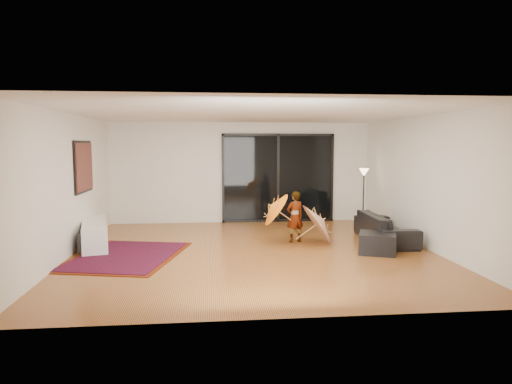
{
  "coord_description": "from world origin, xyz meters",
  "views": [
    {
      "loc": [
        -0.86,
        -8.8,
        2.12
      ],
      "look_at": [
        0.12,
        0.83,
        1.1
      ],
      "focal_mm": 32.0,
      "sensor_mm": 36.0,
      "label": 1
    }
  ],
  "objects": [
    {
      "name": "wall_right",
      "position": [
        3.5,
        0.0,
        1.35
      ],
      "size": [
        0.0,
        7.0,
        7.0
      ],
      "primitive_type": "plane",
      "rotation": [
        1.57,
        0.0,
        -1.57
      ],
      "color": "silver",
      "rests_on": "floor"
    },
    {
      "name": "sofa",
      "position": [
        2.95,
        0.69,
        0.3
      ],
      "size": [
        0.87,
        2.08,
        0.6
      ],
      "primitive_type": "imported",
      "rotation": [
        0.0,
        0.0,
        1.54
      ],
      "color": "black",
      "rests_on": "floor"
    },
    {
      "name": "painting",
      "position": [
        -3.46,
        1.0,
        1.65
      ],
      "size": [
        0.04,
        1.28,
        1.08
      ],
      "color": "black",
      "rests_on": "wall_left"
    },
    {
      "name": "sliding_door",
      "position": [
        1.0,
        3.47,
        1.2
      ],
      "size": [
        3.06,
        0.07,
        2.4
      ],
      "color": "black",
      "rests_on": "wall_back"
    },
    {
      "name": "floor",
      "position": [
        0.0,
        0.0,
        0.0
      ],
      "size": [
        7.0,
        7.0,
        0.0
      ],
      "primitive_type": "plane",
      "color": "#A5642D",
      "rests_on": "ground"
    },
    {
      "name": "ottoman",
      "position": [
        2.39,
        -0.35,
        0.2
      ],
      "size": [
        0.89,
        0.89,
        0.39
      ],
      "primitive_type": "cube",
      "rotation": [
        0.0,
        0.0,
        -0.38
      ],
      "color": "black",
      "rests_on": "floor"
    },
    {
      "name": "floor_lamp",
      "position": [
        3.1,
        2.57,
        1.18
      ],
      "size": [
        0.26,
        0.26,
        1.5
      ],
      "color": "black",
      "rests_on": "floor"
    },
    {
      "name": "wall_back",
      "position": [
        0.0,
        3.5,
        1.35
      ],
      "size": [
        7.0,
        0.0,
        7.0
      ],
      "primitive_type": "plane",
      "rotation": [
        1.57,
        0.0,
        0.0
      ],
      "color": "silver",
      "rests_on": "floor"
    },
    {
      "name": "wall_left",
      "position": [
        -3.5,
        0.0,
        1.35
      ],
      "size": [
        0.0,
        7.0,
        7.0
      ],
      "primitive_type": "plane",
      "rotation": [
        1.57,
        0.0,
        1.57
      ],
      "color": "silver",
      "rests_on": "floor"
    },
    {
      "name": "speaker",
      "position": [
        -3.25,
        0.28,
        0.18
      ],
      "size": [
        0.32,
        0.32,
        0.36
      ],
      "primitive_type": "cube",
      "rotation": [
        0.0,
        0.0,
        -0.02
      ],
      "color": "#424244",
      "rests_on": "floor"
    },
    {
      "name": "ceiling",
      "position": [
        0.0,
        0.0,
        2.7
      ],
      "size": [
        7.0,
        7.0,
        0.0
      ],
      "primitive_type": "plane",
      "rotation": [
        3.14,
        0.0,
        0.0
      ],
      "color": "white",
      "rests_on": "wall_back"
    },
    {
      "name": "persian_rug",
      "position": [
        -2.45,
        -0.14,
        0.01
      ],
      "size": [
        2.39,
        2.93,
        0.02
      ],
      "rotation": [
        0.0,
        0.0,
        -0.23
      ],
      "color": "#581A07",
      "rests_on": "floor"
    },
    {
      "name": "parasol_white",
      "position": [
        1.56,
        0.64,
        0.5
      ],
      "size": [
        0.73,
        1.0,
        1.0
      ],
      "rotation": [
        0.0,
        0.96,
        0.0
      ],
      "color": "silver",
      "rests_on": "floor"
    },
    {
      "name": "child",
      "position": [
        0.96,
        0.79,
        0.55
      ],
      "size": [
        0.47,
        0.38,
        1.11
      ],
      "primitive_type": "imported",
      "rotation": [
        0.0,
        0.0,
        3.48
      ],
      "color": "#999999",
      "rests_on": "floor"
    },
    {
      "name": "parasol_orange",
      "position": [
        0.41,
        0.74,
        0.73
      ],
      "size": [
        0.6,
        0.8,
        0.87
      ],
      "rotation": [
        0.0,
        -0.95,
        0.0
      ],
      "color": "orange",
      "rests_on": "child"
    },
    {
      "name": "wall_front",
      "position": [
        0.0,
        -3.5,
        1.35
      ],
      "size": [
        7.0,
        0.0,
        7.0
      ],
      "primitive_type": "plane",
      "rotation": [
        -1.57,
        0.0,
        0.0
      ],
      "color": "silver",
      "rests_on": "floor"
    },
    {
      "name": "media_console",
      "position": [
        -3.25,
        0.82,
        0.26
      ],
      "size": [
        0.91,
        1.95,
        0.53
      ],
      "primitive_type": "cube",
      "rotation": [
        0.0,
        0.0,
        0.24
      ],
      "color": "white",
      "rests_on": "floor"
    }
  ]
}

